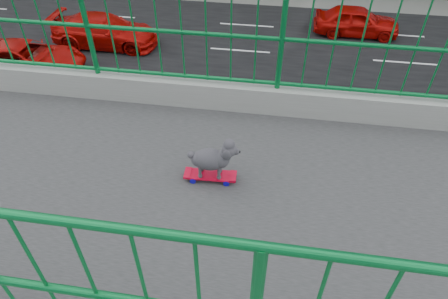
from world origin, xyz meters
The scene contains 8 objects.
road centered at (-13.00, 0.00, 0.01)m, with size 18.00×90.00×0.02m, color black.
footbridge centered at (0.00, 0.00, 5.22)m, with size 3.00×24.00×7.00m.
railing centered at (0.00, 0.00, 7.21)m, with size 3.00×24.00×1.42m.
skateboard centered at (-0.24, 1.48, 7.05)m, with size 0.16×0.48×0.06m.
poodle centered at (-0.24, 1.51, 7.27)m, with size 0.21×0.46×0.38m.
car_2 centered at (-12.40, -9.30, 0.73)m, with size 2.41×5.23×1.45m, color #B40B07.
car_3 centered at (-15.60, -6.84, 0.77)m, with size 2.15×5.29×1.54m, color #B40B07.
car_4 centered at (-18.80, 5.82, 0.75)m, with size 1.77×4.39×1.50m, color #B40B07.
Camera 1 is at (2.26, 1.99, 9.62)m, focal length 32.05 mm.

